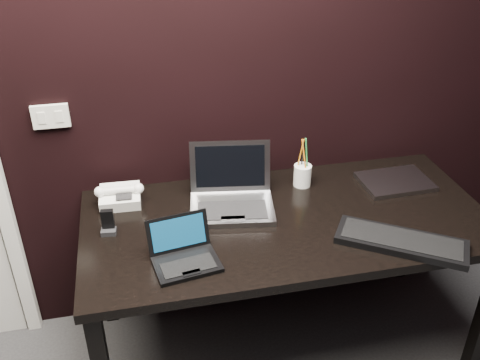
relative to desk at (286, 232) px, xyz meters
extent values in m
plane|color=black|center=(-0.30, 0.40, 0.64)|extent=(4.00, 0.00, 4.00)
cube|color=silver|center=(-0.92, 0.39, 0.46)|extent=(0.15, 0.02, 0.10)
cube|color=silver|center=(-0.95, 0.38, 0.46)|extent=(0.03, 0.01, 0.05)
cube|color=silver|center=(-0.88, 0.38, 0.46)|extent=(0.03, 0.01, 0.05)
cube|color=black|center=(0.00, 0.00, 0.06)|extent=(1.70, 0.80, 0.04)
cube|color=black|center=(-0.80, 0.35, -0.31)|extent=(0.06, 0.06, 0.70)
cube|color=black|center=(0.80, 0.35, -0.31)|extent=(0.06, 0.06, 0.70)
cube|color=black|center=(-0.45, -0.23, 0.09)|extent=(0.26, 0.20, 0.02)
cube|color=black|center=(-0.45, -0.24, 0.10)|extent=(0.21, 0.12, 0.00)
cube|color=black|center=(-0.44, -0.29, 0.10)|extent=(0.07, 0.04, 0.00)
cube|color=black|center=(-0.47, -0.12, 0.16)|extent=(0.24, 0.09, 0.14)
cube|color=#0A2F4B|center=(-0.47, -0.13, 0.16)|extent=(0.21, 0.07, 0.11)
cube|color=gray|center=(-0.22, 0.10, 0.09)|extent=(0.39, 0.31, 0.02)
cube|color=black|center=(-0.22, 0.07, 0.10)|extent=(0.31, 0.18, 0.00)
cube|color=#A1A1A7|center=(-0.23, 0.00, 0.10)|extent=(0.10, 0.06, 0.00)
cube|color=#A3A3A8|center=(-0.19, 0.25, 0.21)|extent=(0.36, 0.12, 0.22)
cube|color=black|center=(-0.19, 0.25, 0.21)|extent=(0.31, 0.10, 0.18)
cube|color=black|center=(0.38, -0.27, 0.09)|extent=(0.51, 0.41, 0.03)
cube|color=black|center=(0.38, -0.27, 0.11)|extent=(0.45, 0.36, 0.00)
cube|color=#96959B|center=(0.57, 0.16, 0.09)|extent=(0.32, 0.24, 0.02)
cube|color=white|center=(-0.68, 0.26, 0.11)|extent=(0.18, 0.17, 0.07)
cylinder|color=silver|center=(-0.68, 0.25, 0.15)|extent=(0.16, 0.04, 0.03)
sphere|color=white|center=(-0.76, 0.25, 0.15)|extent=(0.05, 0.05, 0.05)
sphere|color=white|center=(-0.60, 0.25, 0.15)|extent=(0.05, 0.05, 0.05)
cube|color=black|center=(-0.66, 0.22, 0.14)|extent=(0.07, 0.05, 0.01)
cube|color=black|center=(-0.73, 0.06, 0.13)|extent=(0.05, 0.03, 0.10)
cube|color=black|center=(-0.73, 0.04, 0.09)|extent=(0.06, 0.05, 0.02)
cylinder|color=white|center=(0.14, 0.24, 0.13)|extent=(0.10, 0.10, 0.10)
cylinder|color=orange|center=(0.13, 0.25, 0.24)|extent=(0.02, 0.03, 0.15)
cylinder|color=#268C3E|center=(0.15, 0.24, 0.24)|extent=(0.02, 0.02, 0.15)
cylinder|color=black|center=(0.14, 0.25, 0.24)|extent=(0.01, 0.02, 0.15)
cylinder|color=orange|center=(0.14, 0.23, 0.24)|extent=(0.03, 0.03, 0.15)
camera|label=1|loc=(-0.59, -1.77, 1.35)|focal=40.00mm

